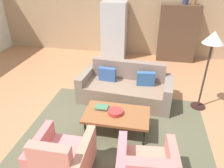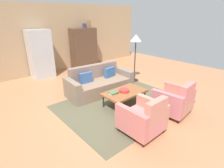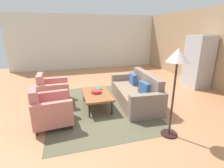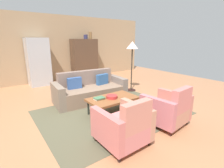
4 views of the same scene
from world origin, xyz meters
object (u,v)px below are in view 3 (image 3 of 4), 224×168
refrigerator (198,62)px  floor_lamp (177,64)px  coffee_table (96,94)px  fruit_bowl (96,92)px  armchair_left (52,92)px  armchair_right (49,111)px  book_stack (98,88)px  couch (137,93)px

refrigerator → floor_lamp: (2.44, -2.75, 0.52)m
coffee_table → fruit_bowl: size_ratio=4.36×
armchair_left → armchair_right: bearing=-0.7°
refrigerator → floor_lamp: 3.71m
armchair_left → armchair_right: 1.21m
refrigerator → coffee_table: bearing=-78.9°
armchair_left → book_stack: (0.29, 1.28, 0.08)m
fruit_bowl → refrigerator: 4.00m
coffee_table → book_stack: book_stack is taller
couch → coffee_table: couch is taller
couch → armchair_right: size_ratio=2.46×
coffee_table → refrigerator: 4.01m
refrigerator → floor_lamp: refrigerator is taller
coffee_table → book_stack: size_ratio=4.48×
armchair_left → fruit_bowl: 1.30m
couch → book_stack: size_ratio=8.06×
refrigerator → armchair_right: bearing=-74.8°
coffee_table → fruit_bowl: fruit_bowl is taller
armchair_left → refrigerator: refrigerator is taller
armchair_left → armchair_right: same height
coffee_table → floor_lamp: size_ratio=0.70×
couch → coffee_table: 1.19m
armchair_left → coffee_table: bearing=62.1°
coffee_table → armchair_left: size_ratio=1.36×
couch → floor_lamp: size_ratio=1.26×
couch → fruit_bowl: 1.20m
armchair_right → book_stack: (-0.92, 1.28, 0.08)m
coffee_table → floor_lamp: (1.67, 1.15, 1.08)m
couch → armchair_left: (-0.61, -2.35, 0.06)m
couch → refrigerator: bearing=-69.9°
armchair_left → book_stack: bearing=76.7°
couch → floor_lamp: floor_lamp is taller
couch → coffee_table: (-0.01, -1.19, 0.08)m
floor_lamp → couch: bearing=178.7°
book_stack → refrigerator: bearing=96.8°
coffee_table → floor_lamp: floor_lamp is taller
floor_lamp → refrigerator: bearing=131.6°
couch → fruit_bowl: bearing=92.8°
coffee_table → fruit_bowl: (-0.02, 0.00, 0.07)m
book_stack → armchair_left: bearing=-102.6°
couch → armchair_left: armchair_left is taller
refrigerator → floor_lamp: size_ratio=1.08×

